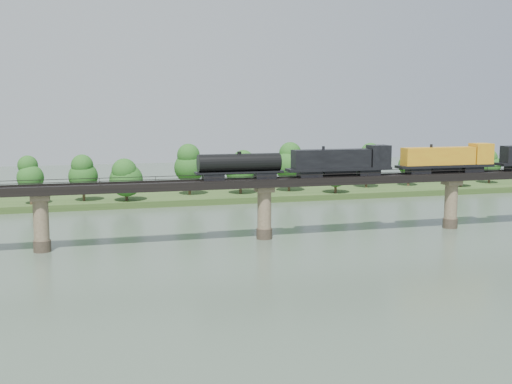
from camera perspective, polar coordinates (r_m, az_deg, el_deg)
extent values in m
plane|color=#3A4A3C|center=(94.21, 5.99, -7.74)|extent=(400.00, 400.00, 0.00)
cube|color=#2C461C|center=(174.32, -4.41, -0.34)|extent=(300.00, 24.00, 1.60)
cylinder|color=#473A2D|center=(116.90, -18.47, -4.57)|extent=(3.00, 3.00, 2.00)
cylinder|color=#867558|center=(116.06, -18.56, -2.40)|extent=(2.60, 2.60, 9.00)
cube|color=#867558|center=(115.46, -18.65, -0.44)|extent=(3.20, 3.20, 1.00)
cylinder|color=#473A2D|center=(121.58, 0.74, -3.71)|extent=(3.00, 3.00, 2.00)
cylinder|color=#867558|center=(120.78, 0.75, -1.62)|extent=(2.60, 2.60, 9.00)
cube|color=#867558|center=(120.20, 0.75, 0.26)|extent=(3.20, 3.20, 1.00)
cylinder|color=#473A2D|center=(138.20, 16.87, -2.66)|extent=(3.00, 3.00, 2.00)
cylinder|color=#867558|center=(137.50, 16.94, -0.82)|extent=(2.60, 2.60, 9.00)
cube|color=#867558|center=(136.99, 17.01, 0.84)|extent=(3.20, 3.20, 1.00)
cube|color=black|center=(120.05, 0.75, 0.86)|extent=(220.00, 5.00, 1.50)
cube|color=black|center=(119.24, 0.85, 1.21)|extent=(220.00, 0.12, 0.16)
cube|color=black|center=(120.67, 0.65, 1.29)|extent=(220.00, 0.12, 0.16)
cube|color=black|center=(117.60, 1.08, 1.42)|extent=(220.00, 0.10, 0.10)
cube|color=black|center=(122.18, 0.43, 1.66)|extent=(220.00, 0.10, 0.10)
cube|color=black|center=(117.64, 1.08, 1.26)|extent=(0.08, 0.08, 0.70)
cube|color=black|center=(122.21, 0.43, 1.50)|extent=(0.08, 0.08, 0.70)
cylinder|color=#382619|center=(162.36, -19.35, -0.43)|extent=(0.70, 0.70, 3.51)
sphere|color=#184A15|center=(161.80, -19.42, 1.21)|extent=(6.31, 6.31, 6.31)
sphere|color=#184A15|center=(161.52, -19.47, 2.24)|extent=(4.73, 4.73, 4.73)
cylinder|color=#382619|center=(164.54, -15.06, -0.19)|extent=(0.70, 0.70, 3.34)
sphere|color=#184A15|center=(164.01, -15.11, 1.35)|extent=(7.18, 7.18, 7.18)
sphere|color=#184A15|center=(163.75, -15.14, 2.32)|extent=(5.39, 5.39, 5.39)
cylinder|color=#382619|center=(162.34, -11.43, -0.27)|extent=(0.70, 0.70, 2.83)
sphere|color=#184A15|center=(161.88, -11.46, 1.05)|extent=(8.26, 8.26, 8.26)
sphere|color=#184A15|center=(161.63, -11.49, 1.88)|extent=(6.19, 6.19, 6.19)
cylinder|color=#382619|center=(170.77, -5.92, 0.41)|extent=(0.70, 0.70, 3.96)
sphere|color=#184A15|center=(170.19, -5.95, 2.18)|extent=(8.07, 8.07, 8.07)
sphere|color=#184A15|center=(169.91, -5.96, 3.29)|extent=(6.05, 6.05, 6.05)
cylinder|color=#382619|center=(172.15, -1.38, 0.39)|extent=(0.70, 0.70, 3.27)
sphere|color=#184A15|center=(171.66, -1.39, 1.84)|extent=(8.03, 8.03, 8.03)
sphere|color=#184A15|center=(171.40, -1.39, 2.74)|extent=(6.02, 6.02, 6.02)
cylinder|color=#382619|center=(177.23, 2.95, 0.70)|extent=(0.70, 0.70, 3.92)
sphere|color=#184A15|center=(176.68, 2.96, 2.38)|extent=(8.29, 8.29, 8.29)
sphere|color=#184A15|center=(176.41, 2.97, 3.44)|extent=(6.21, 6.21, 6.21)
cylinder|color=#382619|center=(174.69, 7.08, 0.40)|extent=(0.70, 0.70, 3.02)
sphere|color=#184A15|center=(174.24, 7.10, 1.72)|extent=(7.74, 7.74, 7.74)
sphere|color=#184A15|center=(174.00, 7.12, 2.55)|extent=(5.80, 5.80, 5.80)
cylinder|color=#382619|center=(187.90, 9.78, 0.98)|extent=(0.70, 0.70, 3.80)
sphere|color=#184A15|center=(187.39, 9.81, 2.51)|extent=(7.47, 7.47, 7.47)
sphere|color=#184A15|center=(187.14, 9.83, 3.48)|extent=(5.60, 5.60, 5.60)
cylinder|color=#382619|center=(194.39, 13.39, 1.04)|extent=(0.70, 0.70, 3.38)
sphere|color=#184A15|center=(193.94, 13.43, 2.36)|extent=(6.23, 6.23, 6.23)
sphere|color=#184A15|center=(193.72, 13.45, 3.19)|extent=(4.67, 4.67, 4.67)
cylinder|color=#382619|center=(196.65, 17.75, 0.86)|extent=(0.70, 0.70, 2.77)
sphere|color=#184A15|center=(196.27, 17.79, 1.94)|extent=(7.04, 7.04, 7.04)
sphere|color=#184A15|center=(196.07, 17.82, 2.61)|extent=(5.28, 5.28, 5.28)
cylinder|color=#382619|center=(208.40, 20.01, 1.15)|extent=(0.70, 0.70, 2.94)
sphere|color=#184A15|center=(208.02, 20.06, 2.23)|extent=(6.73, 6.73, 6.73)
sphere|color=#184A15|center=(207.82, 20.09, 2.90)|extent=(5.05, 5.05, 5.05)
cube|color=black|center=(139.14, 18.57, 1.95)|extent=(4.42, 2.65, 1.22)
cube|color=black|center=(132.67, 14.22, 1.86)|extent=(4.42, 2.65, 1.22)
cube|color=black|center=(135.74, 16.46, 2.23)|extent=(21.01, 3.32, 0.55)
cube|color=gold|center=(134.70, 15.89, 3.09)|extent=(15.48, 2.99, 3.54)
cube|color=gold|center=(140.15, 19.37, 3.25)|extent=(3.98, 3.32, 4.20)
cylinder|color=black|center=(135.79, 16.45, 1.98)|extent=(6.64, 1.55, 1.55)
cube|color=black|center=(127.52, 9.91, 1.75)|extent=(4.42, 2.65, 1.22)
cube|color=black|center=(122.75, 4.78, 1.62)|extent=(4.42, 2.65, 1.22)
cube|color=black|center=(124.93, 7.40, 2.04)|extent=(21.01, 3.32, 0.55)
cube|color=black|center=(124.11, 6.71, 2.97)|extent=(15.48, 2.99, 3.54)
cube|color=black|center=(128.21, 10.83, 3.18)|extent=(3.98, 3.32, 4.20)
cylinder|color=black|center=(124.99, 7.39, 1.76)|extent=(6.64, 1.55, 1.55)
cube|color=black|center=(119.94, 0.82, 1.50)|extent=(3.87, 2.43, 1.22)
cube|color=black|center=(117.49, -3.84, 1.36)|extent=(3.87, 2.43, 1.22)
cube|color=black|center=(118.54, -1.49, 1.78)|extent=(16.59, 2.65, 0.33)
cylinder|color=black|center=(118.37, -1.49, 2.63)|extent=(15.48, 3.32, 3.32)
cylinder|color=black|center=(118.23, -1.49, 3.48)|extent=(0.77, 0.77, 0.55)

